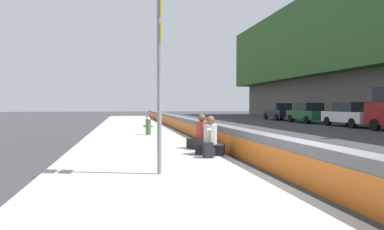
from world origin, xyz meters
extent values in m
plane|color=#353538|center=(0.00, 0.00, 0.00)|extent=(160.00, 160.00, 0.00)
cube|color=#A8A59E|center=(0.00, 2.65, 0.07)|extent=(80.00, 4.40, 0.14)
cube|color=slate|center=(0.00, 0.00, 0.42)|extent=(76.00, 0.44, 0.85)
cube|color=orange|center=(0.00, 0.23, 0.38)|extent=(74.48, 0.01, 0.54)
cylinder|color=gray|center=(1.00, 2.52, 1.94)|extent=(0.09, 0.09, 3.60)
cube|color=yellow|center=(1.00, 2.50, 3.44)|extent=(0.44, 0.02, 0.36)
cube|color=black|center=(1.00, 2.48, 3.44)|extent=(0.30, 0.01, 0.10)
cube|color=yellow|center=(1.00, 2.50, 2.94)|extent=(0.44, 0.02, 0.36)
cube|color=black|center=(1.00, 2.48, 2.94)|extent=(0.30, 0.01, 0.10)
cylinder|color=#47663D|center=(10.58, 2.10, 0.50)|extent=(0.24, 0.24, 0.72)
cone|color=gray|center=(10.58, 2.10, 0.94)|extent=(0.26, 0.26, 0.16)
cylinder|color=gray|center=(10.58, 1.93, 0.54)|extent=(0.10, 0.12, 0.10)
cylinder|color=gray|center=(10.58, 2.27, 0.54)|extent=(0.10, 0.12, 0.10)
cube|color=black|center=(3.60, 0.85, 0.28)|extent=(0.87, 0.94, 0.29)
cylinder|color=beige|center=(3.60, 0.85, 0.70)|extent=(0.37, 0.37, 0.54)
sphere|color=brown|center=(3.60, 0.85, 1.09)|extent=(0.24, 0.24, 0.24)
cylinder|color=beige|center=(3.79, 0.78, 0.64)|extent=(0.31, 0.21, 0.48)
cylinder|color=beige|center=(3.41, 0.91, 0.64)|extent=(0.31, 0.21, 0.48)
cube|color=black|center=(5.02, 0.78, 0.29)|extent=(0.81, 0.90, 0.29)
cylinder|color=#AD3D33|center=(5.02, 0.78, 0.71)|extent=(0.37, 0.37, 0.55)
sphere|color=brown|center=(5.02, 0.78, 1.11)|extent=(0.24, 0.24, 0.24)
cylinder|color=#AD3D33|center=(5.22, 0.83, 0.65)|extent=(0.30, 0.19, 0.49)
cylinder|color=#AD3D33|center=(4.82, 0.74, 0.65)|extent=(0.30, 0.19, 0.49)
cube|color=#232328|center=(3.00, 1.05, 0.34)|extent=(0.32, 0.22, 0.40)
cube|color=#232328|center=(3.00, 0.91, 0.28)|extent=(0.22, 0.06, 0.20)
cylinder|color=black|center=(12.58, -11.22, 0.36)|extent=(0.73, 0.24, 0.72)
cube|color=silver|center=(16.40, -12.25, 0.69)|extent=(4.51, 1.83, 0.72)
cube|color=black|center=(16.30, -12.25, 1.38)|extent=(2.21, 1.63, 0.66)
cylinder|color=black|center=(17.83, -11.37, 0.33)|extent=(0.66, 0.22, 0.66)
cylinder|color=black|center=(17.85, -13.10, 0.33)|extent=(0.66, 0.22, 0.66)
cylinder|color=black|center=(14.95, -11.39, 0.33)|extent=(0.66, 0.22, 0.66)
cylinder|color=black|center=(14.97, -13.12, 0.33)|extent=(0.66, 0.22, 0.66)
cube|color=#145128|center=(22.04, -12.10, 0.69)|extent=(4.51, 1.82, 0.72)
cube|color=black|center=(21.94, -12.10, 1.38)|extent=(2.21, 1.63, 0.66)
cylinder|color=black|center=(23.49, -11.24, 0.33)|extent=(0.66, 0.22, 0.66)
cylinder|color=black|center=(23.48, -12.97, 0.33)|extent=(0.66, 0.22, 0.66)
cylinder|color=black|center=(20.61, -11.22, 0.33)|extent=(0.66, 0.22, 0.66)
cylinder|color=black|center=(20.60, -12.95, 0.33)|extent=(0.66, 0.22, 0.66)
cube|color=black|center=(28.14, -12.27, 0.69)|extent=(4.55, 1.94, 0.72)
cube|color=black|center=(28.04, -12.27, 1.38)|extent=(2.25, 1.69, 0.66)
cylinder|color=black|center=(29.61, -11.45, 0.33)|extent=(0.67, 0.24, 0.66)
cylinder|color=black|center=(29.55, -13.18, 0.33)|extent=(0.67, 0.24, 0.66)
cylinder|color=black|center=(26.73, -11.37, 0.33)|extent=(0.67, 0.24, 0.66)
cylinder|color=black|center=(26.67, -13.09, 0.33)|extent=(0.67, 0.24, 0.66)
camera|label=1|loc=(-6.17, 3.21, 1.51)|focal=33.86mm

